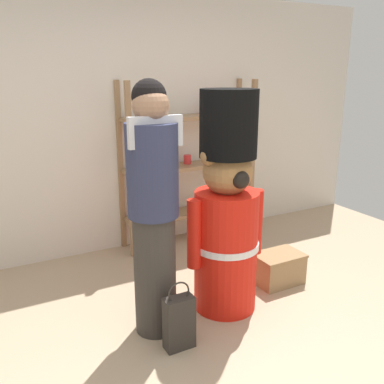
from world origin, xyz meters
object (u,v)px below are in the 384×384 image
object	(u,v)px
teddy_bear_guard	(227,212)
person_shopper	(153,207)
merchandise_shelf	(189,164)
display_crate	(278,268)
shopping_bag	(179,322)

from	to	relation	value
teddy_bear_guard	person_shopper	size ratio (longest dim) A/B	0.96
merchandise_shelf	display_crate	world-z (taller)	merchandise_shelf
teddy_bear_guard	merchandise_shelf	bearing A→B (deg)	73.17
person_shopper	display_crate	bearing A→B (deg)	6.00
merchandise_shelf	shopping_bag	distance (m)	2.08
display_crate	shopping_bag	bearing A→B (deg)	-160.98
person_shopper	merchandise_shelf	bearing A→B (deg)	53.96
merchandise_shelf	shopping_bag	bearing A→B (deg)	-120.08
person_shopper	shopping_bag	distance (m)	0.80
merchandise_shelf	teddy_bear_guard	size ratio (longest dim) A/B	1.02
merchandise_shelf	display_crate	xyz separation A→B (m)	(0.21, -1.29, -0.72)
display_crate	person_shopper	bearing A→B (deg)	-174.00
merchandise_shelf	person_shopper	bearing A→B (deg)	-126.04
merchandise_shelf	display_crate	distance (m)	1.50
person_shopper	display_crate	distance (m)	1.48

